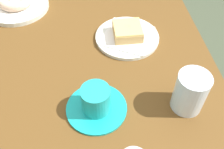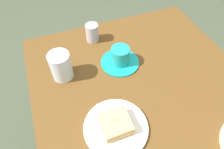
{
  "view_description": "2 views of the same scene",
  "coord_description": "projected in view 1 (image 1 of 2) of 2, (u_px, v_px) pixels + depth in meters",
  "views": [
    {
      "loc": [
        -0.55,
        -0.04,
        1.28
      ],
      "look_at": [
        -0.12,
        -0.09,
        0.77
      ],
      "focal_mm": 40.95,
      "sensor_mm": 36.0,
      "label": 1
    },
    {
      "loc": [
        0.31,
        -0.26,
        1.33
      ],
      "look_at": [
        -0.12,
        -0.1,
        0.78
      ],
      "focal_mm": 32.02,
      "sensor_mm": 36.0,
      "label": 2
    }
  ],
  "objects": [
    {
      "name": "table",
      "position": [
        81.0,
        72.0,
        0.82
      ],
      "size": [
        0.95,
        0.8,
        0.74
      ],
      "color": "brown",
      "rests_on": "ground_plane"
    },
    {
      "name": "plate_glazed_square",
      "position": [
        127.0,
        37.0,
        0.81
      ],
      "size": [
        0.2,
        0.2,
        0.01
      ],
      "primitive_type": "cylinder",
      "color": "silver",
      "rests_on": "table"
    },
    {
      "name": "napkin_glazed_square",
      "position": [
        127.0,
        36.0,
        0.81
      ],
      "size": [
        0.2,
        0.2,
        0.0
      ],
      "primitive_type": "cube",
      "rotation": [
        0.0,
        0.0,
        -0.48
      ],
      "color": "white",
      "rests_on": "plate_glazed_square"
    },
    {
      "name": "donut_glazed_square",
      "position": [
        128.0,
        31.0,
        0.79
      ],
      "size": [
        0.09,
        0.09,
        0.03
      ],
      "color": "tan",
      "rests_on": "napkin_glazed_square"
    },
    {
      "name": "plate_sugar_ring",
      "position": [
        18.0,
        6.0,
        0.92
      ],
      "size": [
        0.22,
        0.22,
        0.02
      ],
      "primitive_type": "cylinder",
      "color": "silver",
      "rests_on": "table"
    },
    {
      "name": "napkin_sugar_ring",
      "position": [
        17.0,
        4.0,
        0.91
      ],
      "size": [
        0.2,
        0.2,
        0.0
      ],
      "primitive_type": "cube",
      "rotation": [
        0.0,
        0.0,
        0.29
      ],
      "color": "white",
      "rests_on": "plate_sugar_ring"
    },
    {
      "name": "donut_sugar_ring",
      "position": [
        16.0,
        0.0,
        0.9
      ],
      "size": [
        0.12,
        0.12,
        0.03
      ],
      "primitive_type": "torus",
      "color": "beige",
      "rests_on": "napkin_sugar_ring"
    },
    {
      "name": "water_glass",
      "position": [
        190.0,
        92.0,
        0.61
      ],
      "size": [
        0.08,
        0.08,
        0.11
      ],
      "primitive_type": "cylinder",
      "color": "silver",
      "rests_on": "table"
    },
    {
      "name": "coffee_cup",
      "position": [
        96.0,
        102.0,
        0.62
      ],
      "size": [
        0.15,
        0.15,
        0.08
      ],
      "color": "#14A4A1",
      "rests_on": "table"
    }
  ]
}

